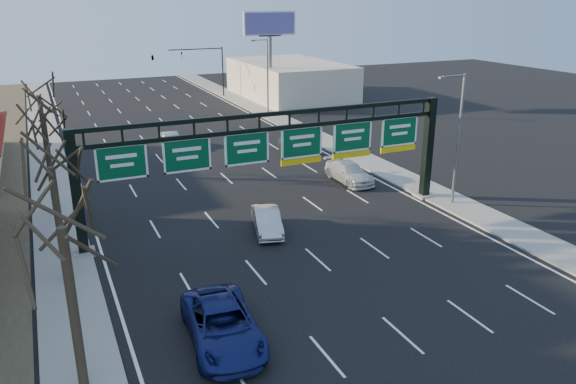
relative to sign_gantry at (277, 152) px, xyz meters
name	(u,v)px	position (x,y,z in m)	size (l,w,h in m)	color
ground	(335,275)	(-0.16, -8.00, -4.63)	(160.00, 160.00, 0.00)	black
sidewalk_left	(53,192)	(-12.96, 12.00, -4.57)	(3.00, 120.00, 0.12)	gray
sidewalk_right	(353,154)	(12.64, 12.00, -4.57)	(3.00, 120.00, 0.12)	gray
lane_markings	(219,171)	(-0.16, 12.00, -4.62)	(21.60, 120.00, 0.01)	white
sign_gantry	(277,152)	(0.00, 0.00, 0.00)	(24.60, 1.20, 7.20)	black
building_right_distant	(290,80)	(19.84, 42.00, -2.13)	(12.00, 20.00, 5.00)	beige
tree_near	(57,198)	(-12.96, -12.00, 2.86)	(3.60, 3.60, 8.86)	black
tree_gantry	(48,146)	(-12.96, -3.00, 2.48)	(3.60, 3.60, 8.48)	black
tree_mid	(40,97)	(-12.96, 7.00, 3.23)	(3.60, 3.60, 9.24)	black
tree_far	(37,82)	(-12.96, 17.00, 2.86)	(3.60, 3.60, 8.86)	black
streetlight_near	(458,133)	(12.31, -2.00, 0.45)	(2.15, 0.22, 9.00)	slate
streetlight_far	(267,73)	(12.31, 32.00, 0.45)	(2.15, 0.22, 9.00)	slate
billboard_right	(270,35)	(14.84, 36.98, 4.43)	(7.00, 0.50, 12.00)	slate
traffic_signal_mast	(180,60)	(5.53, 47.00, 0.87)	(10.16, 0.54, 7.00)	black
car_blue_suv	(223,325)	(-7.34, -11.36, -3.79)	(2.77, 6.01, 1.67)	navy
car_silver_sedan	(267,221)	(-1.24, -1.30, -3.91)	(1.52, 4.35, 1.43)	#B0B1B6
car_white_wagon	(349,172)	(8.35, 5.29, -3.88)	(2.10, 5.16, 1.50)	silver
car_grey_far	(294,144)	(8.18, 15.27, -3.95)	(1.60, 3.98, 1.36)	#3F4144
car_silver_distant	(171,140)	(-1.91, 21.51, -3.94)	(1.46, 4.18, 1.38)	#B4B3B8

